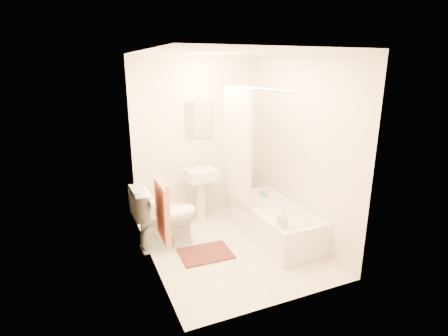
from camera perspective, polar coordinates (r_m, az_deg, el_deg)
name	(u,v)px	position (r m, az deg, el deg)	size (l,w,h in m)	color
floor	(232,247)	(4.62, 1.26, -12.80)	(2.40, 2.40, 0.00)	beige
ceiling	(233,52)	(4.04, 1.48, 18.45)	(2.40, 2.40, 0.00)	white
wall_back	(199,139)	(5.26, -4.11, 4.76)	(2.00, 0.02, 2.40)	beige
wall_left	(149,166)	(3.88, -12.21, 0.25)	(0.02, 2.40, 2.40)	beige
wall_right	(302,150)	(4.67, 12.61, 2.93)	(0.02, 2.40, 2.40)	beige
mirror	(199,119)	(5.19, -4.10, 7.97)	(0.40, 0.03, 0.55)	white
curtain_rod	(252,88)	(4.27, 4.62, 12.92)	(0.03, 0.03, 1.70)	silver
shower_curtain	(237,145)	(4.73, 2.15, 3.74)	(0.04, 0.80, 1.55)	silver
towel_bar	(158,181)	(3.68, -10.73, -2.17)	(0.02, 0.02, 0.60)	silver
towel	(162,210)	(3.80, -10.03, -6.70)	(0.06, 0.45, 0.66)	#CC7266
toilet_paper	(155,204)	(4.16, -11.18, -5.85)	(0.12, 0.12, 0.11)	white
toilet	(166,216)	(4.56, -9.51, -7.73)	(0.47, 0.83, 0.82)	white
sink	(201,193)	(5.22, -3.74, -4.06)	(0.44, 0.36, 0.87)	silver
bathtub	(274,221)	(4.87, 8.15, -8.57)	(0.67, 1.52, 0.43)	white
bath_mat	(206,253)	(4.47, -3.01, -13.76)	(0.63, 0.47, 0.02)	#4A241A
soap_bottle	(282,219)	(4.18, 9.53, -8.19)	(0.09, 0.10, 0.21)	silver
scrub_brush	(264,194)	(5.15, 6.55, -4.27)	(0.06, 0.19, 0.04)	#41A263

